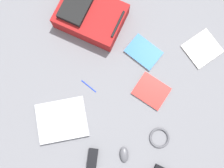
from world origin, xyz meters
The scene contains 10 objects.
ground_plane centered at (0.00, 0.00, 0.00)m, with size 3.86×3.86×0.00m, color slate.
backpack centered at (-0.35, -0.33, 0.07)m, with size 0.35×0.46×0.16m.
laptop centered at (0.40, -0.21, 0.02)m, with size 0.42×0.43×0.03m.
book_red centered at (-0.03, 0.27, 0.01)m, with size 0.22×0.25×0.02m.
book_comic centered at (-0.46, 0.50, 0.01)m, with size 0.31×0.30×0.01m.
book_blue centered at (-0.27, 0.12, 0.01)m, with size 0.23×0.27×0.02m.
computer_mouse centered at (0.44, 0.27, 0.02)m, with size 0.06×0.10×0.03m, color #4C4C51.
cable_coil centered at (0.25, 0.45, 0.01)m, with size 0.14×0.14×0.02m, color #4C4C51.
power_brick centered at (0.55, 0.08, 0.02)m, with size 0.06×0.13×0.03m, color black.
pen_black centered at (0.11, -0.14, 0.00)m, with size 0.01×0.01×0.13m, color #1933B2.
Camera 1 is at (0.30, 0.12, 1.75)m, focal length 40.27 mm.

